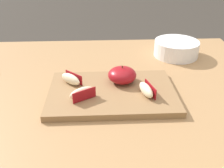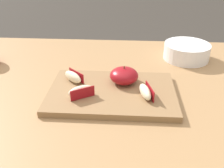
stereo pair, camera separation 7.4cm
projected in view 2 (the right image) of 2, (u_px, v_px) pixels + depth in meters
The scene contains 7 objects.
dining_table at pixel (96, 124), 0.80m from camera, with size 1.15×0.97×0.74m.
cutting_board at pixel (112, 93), 0.75m from camera, with size 0.37×0.24×0.02m.
apple_half_skin_up at pixel (124, 76), 0.78m from camera, with size 0.09×0.09×0.05m.
apple_wedge_front at pixel (73, 77), 0.79m from camera, with size 0.07×0.07×0.03m.
apple_wedge_near_knife at pixel (146, 92), 0.71m from camera, with size 0.04×0.08×0.03m.
apple_wedge_middle at pixel (81, 91), 0.71m from camera, with size 0.08×0.06×0.03m.
ceramic_fruit_bowl at pixel (187, 51), 0.98m from camera, with size 0.17×0.17×0.06m.
Camera 2 is at (0.09, -0.63, 1.14)m, focal length 41.29 mm.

